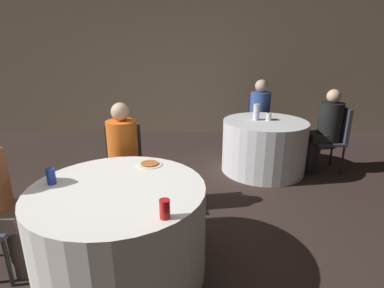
{
  "coord_description": "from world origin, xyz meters",
  "views": [
    {
      "loc": [
        0.54,
        -2.07,
        1.73
      ],
      "look_at": [
        0.51,
        0.66,
        0.84
      ],
      "focal_mm": 28.0,
      "sensor_mm": 36.0,
      "label": 1
    }
  ],
  "objects_px": {
    "table_near": "(121,231)",
    "person_black_shirt": "(324,131)",
    "chair_near_north": "(124,160)",
    "chair_far_east": "(335,134)",
    "bottle_far": "(256,112)",
    "person_blue_shirt": "(260,116)",
    "table_far": "(264,146)",
    "chair_far_north": "(259,118)",
    "soda_can_blue": "(51,176)",
    "pizza_plate_near": "(149,164)",
    "soda_can_red": "(165,209)",
    "person_orange_shirt": "(123,161)"
  },
  "relations": [
    {
      "from": "chair_far_north",
      "to": "soda_can_red",
      "type": "height_order",
      "value": "chair_far_north"
    },
    {
      "from": "table_near",
      "to": "chair_far_north",
      "type": "relative_size",
      "value": 1.41
    },
    {
      "from": "pizza_plate_near",
      "to": "soda_can_red",
      "type": "height_order",
      "value": "soda_can_red"
    },
    {
      "from": "chair_far_east",
      "to": "soda_can_blue",
      "type": "bearing_deg",
      "value": 122.76
    },
    {
      "from": "person_black_shirt",
      "to": "pizza_plate_near",
      "type": "relative_size",
      "value": 5.34
    },
    {
      "from": "person_orange_shirt",
      "to": "soda_can_blue",
      "type": "distance_m",
      "value": 0.92
    },
    {
      "from": "soda_can_red",
      "to": "bottle_far",
      "type": "bearing_deg",
      "value": 67.79
    },
    {
      "from": "person_blue_shirt",
      "to": "person_black_shirt",
      "type": "distance_m",
      "value": 1.11
    },
    {
      "from": "table_far",
      "to": "soda_can_blue",
      "type": "xyz_separation_m",
      "value": [
        -2.07,
        -2.04,
        0.43
      ]
    },
    {
      "from": "table_far",
      "to": "pizza_plate_near",
      "type": "relative_size",
      "value": 5.33
    },
    {
      "from": "person_blue_shirt",
      "to": "soda_can_red",
      "type": "xyz_separation_m",
      "value": [
        -1.27,
        -3.34,
        0.19
      ]
    },
    {
      "from": "person_black_shirt",
      "to": "bottle_far",
      "type": "xyz_separation_m",
      "value": [
        -0.96,
        0.04,
        0.26
      ]
    },
    {
      "from": "table_far",
      "to": "chair_far_east",
      "type": "height_order",
      "value": "chair_far_east"
    },
    {
      "from": "table_far",
      "to": "bottle_far",
      "type": "distance_m",
      "value": 0.5
    },
    {
      "from": "chair_far_east",
      "to": "person_blue_shirt",
      "type": "height_order",
      "value": "person_blue_shirt"
    },
    {
      "from": "table_far",
      "to": "pizza_plate_near",
      "type": "height_order",
      "value": "pizza_plate_near"
    },
    {
      "from": "table_far",
      "to": "bottle_far",
      "type": "bearing_deg",
      "value": 154.4
    },
    {
      "from": "chair_far_north",
      "to": "pizza_plate_near",
      "type": "height_order",
      "value": "chair_far_north"
    },
    {
      "from": "chair_far_north",
      "to": "pizza_plate_near",
      "type": "relative_size",
      "value": 4.21
    },
    {
      "from": "pizza_plate_near",
      "to": "soda_can_blue",
      "type": "distance_m",
      "value": 0.79
    },
    {
      "from": "table_far",
      "to": "chair_far_north",
      "type": "distance_m",
      "value": 1.02
    },
    {
      "from": "person_orange_shirt",
      "to": "person_black_shirt",
      "type": "distance_m",
      "value": 2.84
    },
    {
      "from": "table_near",
      "to": "chair_far_north",
      "type": "distance_m",
      "value": 3.53
    },
    {
      "from": "chair_far_north",
      "to": "person_black_shirt",
      "type": "relative_size",
      "value": 0.79
    },
    {
      "from": "pizza_plate_near",
      "to": "person_orange_shirt",
      "type": "bearing_deg",
      "value": 127.41
    },
    {
      "from": "chair_far_north",
      "to": "bottle_far",
      "type": "bearing_deg",
      "value": 82.38
    },
    {
      "from": "chair_far_east",
      "to": "person_orange_shirt",
      "type": "relative_size",
      "value": 0.78
    },
    {
      "from": "chair_far_north",
      "to": "person_black_shirt",
      "type": "xyz_separation_m",
      "value": [
        0.72,
        -0.98,
        0.04
      ]
    },
    {
      "from": "person_black_shirt",
      "to": "bottle_far",
      "type": "bearing_deg",
      "value": 86.38
    },
    {
      "from": "pizza_plate_near",
      "to": "bottle_far",
      "type": "bearing_deg",
      "value": 53.47
    },
    {
      "from": "chair_near_north",
      "to": "person_orange_shirt",
      "type": "xyz_separation_m",
      "value": [
        0.03,
        -0.16,
        0.05
      ]
    },
    {
      "from": "table_near",
      "to": "person_black_shirt",
      "type": "bearing_deg",
      "value": 41.28
    },
    {
      "from": "person_blue_shirt",
      "to": "table_far",
      "type": "bearing_deg",
      "value": 90.0
    },
    {
      "from": "chair_near_north",
      "to": "pizza_plate_near",
      "type": "xyz_separation_m",
      "value": [
        0.37,
        -0.61,
        0.2
      ]
    },
    {
      "from": "chair_far_north",
      "to": "person_black_shirt",
      "type": "height_order",
      "value": "person_black_shirt"
    },
    {
      "from": "person_blue_shirt",
      "to": "bottle_far",
      "type": "height_order",
      "value": "person_blue_shirt"
    },
    {
      "from": "chair_far_east",
      "to": "person_blue_shirt",
      "type": "bearing_deg",
      "value": 46.84
    },
    {
      "from": "person_black_shirt",
      "to": "person_blue_shirt",
      "type": "bearing_deg",
      "value": 40.97
    },
    {
      "from": "person_blue_shirt",
      "to": "soda_can_red",
      "type": "relative_size",
      "value": 9.99
    },
    {
      "from": "chair_near_north",
      "to": "chair_far_east",
      "type": "bearing_deg",
      "value": -169.64
    },
    {
      "from": "chair_far_north",
      "to": "soda_can_blue",
      "type": "relative_size",
      "value": 7.63
    },
    {
      "from": "soda_can_red",
      "to": "soda_can_blue",
      "type": "relative_size",
      "value": 1.0
    },
    {
      "from": "table_near",
      "to": "person_black_shirt",
      "type": "xyz_separation_m",
      "value": [
        2.4,
        2.11,
        0.22
      ]
    },
    {
      "from": "table_near",
      "to": "table_far",
      "type": "relative_size",
      "value": 1.12
    },
    {
      "from": "bottle_far",
      "to": "person_black_shirt",
      "type": "bearing_deg",
      "value": -2.65
    },
    {
      "from": "bottle_far",
      "to": "chair_far_east",
      "type": "bearing_deg",
      "value": -2.12
    },
    {
      "from": "table_near",
      "to": "chair_far_north",
      "type": "bearing_deg",
      "value": 61.47
    },
    {
      "from": "soda_can_blue",
      "to": "table_far",
      "type": "bearing_deg",
      "value": 44.53
    },
    {
      "from": "chair_far_north",
      "to": "person_black_shirt",
      "type": "distance_m",
      "value": 1.22
    },
    {
      "from": "soda_can_red",
      "to": "bottle_far",
      "type": "relative_size",
      "value": 0.54
    }
  ]
}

